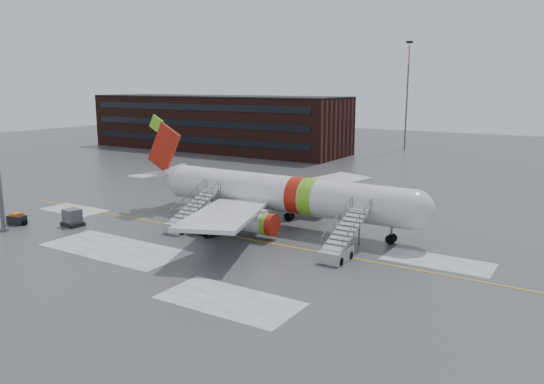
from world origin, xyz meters
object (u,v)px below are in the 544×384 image
Objects in this scene: pushback_tug at (203,227)px; baggage_tractor at (17,220)px; airstair_aft at (186,220)px; airliner at (274,193)px; airstair_fwd at (340,246)px; uld_container at (72,218)px.

pushback_tug reaches higher than baggage_tractor.
baggage_tractor is (-16.78, -8.04, -0.54)m from airstair_aft.
airstair_fwd is (10.66, -6.54, -2.35)m from airliner.
pushback_tug is (-4.17, -6.86, -2.67)m from airliner.
airliner reaches higher than baggage_tractor.
airliner reaches higher than uld_container.
airstair_fwd is 14.83m from pushback_tug.
airstair_aft is 3.09× the size of baggage_tractor.
airstair_fwd reaches higher than uld_container.
airstair_aft is at bearing 172.47° from pushback_tug.
airliner is 12.72m from airstair_fwd.
airstair_aft is at bearing 24.95° from uld_container.
pushback_tug is at bearing -178.75° from airstair_fwd.
airstair_fwd is at bearing 13.27° from baggage_tractor.
airliner is 9.60m from airstair_aft.
pushback_tug is 14.56m from uld_container.
uld_container is at bearing -155.05° from airstair_aft.
pushback_tug is 1.33× the size of uld_container.
airliner is 8.46m from pushback_tug.
baggage_tractor is at bearing -166.73° from airstair_fwd.
airstair_fwd reaches higher than pushback_tug.
airliner is 4.55× the size of airstair_fwd.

